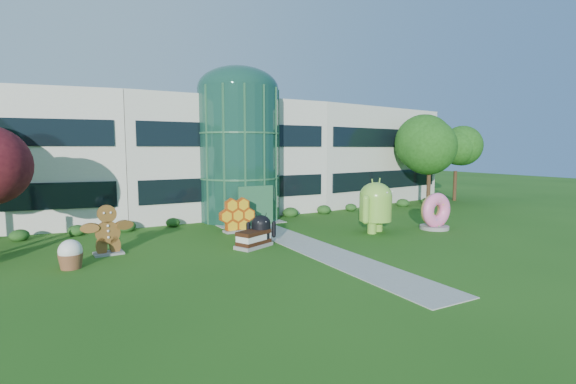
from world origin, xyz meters
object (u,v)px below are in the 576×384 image
android_green (376,203)px  gingerbread (108,229)px  donut (435,211)px  android_black (261,227)px

android_green → gingerbread: bearing=147.3°
donut → gingerbread: gingerbread is taller
android_black → gingerbread: (-7.77, 1.85, 0.30)m
android_green → donut: bearing=-38.9°
android_black → donut: (12.16, -1.43, 0.25)m
gingerbread → android_black: bearing=-17.7°
android_green → donut: (4.22, -1.07, -0.67)m
android_black → gingerbread: 7.99m
android_black → donut: 12.25m
android_green → donut: android_green is taller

